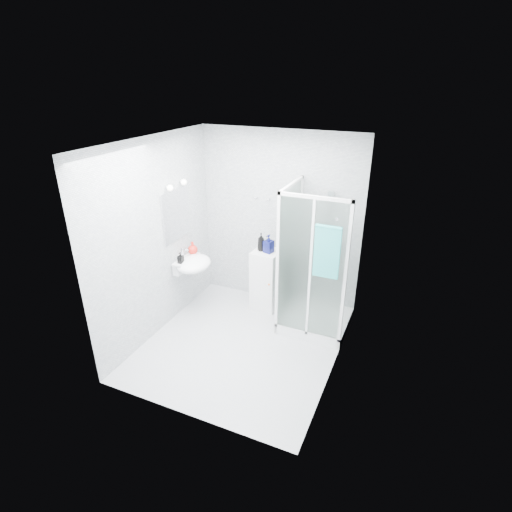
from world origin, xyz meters
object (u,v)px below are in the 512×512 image
at_px(shampoo_bottle_b, 269,244).
at_px(shampoo_bottle_a, 261,242).
at_px(soap_dispenser_orange, 193,248).
at_px(shower_enclosure, 310,299).
at_px(hand_towel, 327,251).
at_px(wall_basin, 192,264).
at_px(soap_dispenser_black, 181,258).
at_px(storage_cabinet, 266,280).

bearing_deg(shampoo_bottle_b, shampoo_bottle_a, 174.67).
height_order(shampoo_bottle_a, soap_dispenser_orange, shampoo_bottle_a).
relative_size(shower_enclosure, hand_towel, 3.04).
relative_size(shower_enclosure, shampoo_bottle_b, 7.53).
bearing_deg(hand_towel, shower_enclosure, 124.79).
height_order(wall_basin, soap_dispenser_black, soap_dispenser_black).
distance_m(wall_basin, storage_cabinet, 1.12).
bearing_deg(shampoo_bottle_b, soap_dispenser_black, -145.86).
distance_m(soap_dispenser_orange, soap_dispenser_black, 0.34).
bearing_deg(soap_dispenser_black, hand_towel, 2.08).
height_order(wall_basin, hand_towel, hand_towel).
height_order(shower_enclosure, storage_cabinet, shower_enclosure).
bearing_deg(wall_basin, soap_dispenser_orange, 116.96).
bearing_deg(soap_dispenser_orange, wall_basin, -63.04).
bearing_deg(wall_basin, shampoo_bottle_b, 29.54).
distance_m(shampoo_bottle_b, soap_dispenser_orange, 1.11).
height_order(hand_towel, shampoo_bottle_b, hand_towel).
bearing_deg(storage_cabinet, hand_towel, -27.49).
bearing_deg(soap_dispenser_black, shampoo_bottle_a, 38.07).
height_order(wall_basin, shampoo_bottle_b, shampoo_bottle_b).
distance_m(shower_enclosure, soap_dispenser_black, 1.86).
bearing_deg(shower_enclosure, storage_cabinet, 161.92).
bearing_deg(hand_towel, storage_cabinet, 147.75).
height_order(hand_towel, soap_dispenser_orange, hand_towel).
bearing_deg(wall_basin, storage_cabinet, 31.36).
relative_size(hand_towel, soap_dispenser_orange, 3.57).
height_order(wall_basin, storage_cabinet, wall_basin).
xyz_separation_m(storage_cabinet, hand_towel, (1.02, -0.64, 0.91)).
bearing_deg(storage_cabinet, shampoo_bottle_a, -170.72).
height_order(shower_enclosure, shampoo_bottle_a, shower_enclosure).
relative_size(shampoo_bottle_b, soap_dispenser_black, 1.70).
relative_size(shampoo_bottle_a, soap_dispenser_black, 1.71).
relative_size(wall_basin, shampoo_bottle_a, 2.09).
xyz_separation_m(wall_basin, soap_dispenser_orange, (-0.09, 0.18, 0.16)).
distance_m(wall_basin, soap_dispenser_orange, 0.26).
height_order(storage_cabinet, soap_dispenser_orange, soap_dispenser_orange).
bearing_deg(shampoo_bottle_a, hand_towel, -29.92).
xyz_separation_m(wall_basin, hand_towel, (1.93, -0.09, 0.58)).
height_order(shower_enclosure, wall_basin, shower_enclosure).
relative_size(shampoo_bottle_b, soap_dispenser_orange, 1.44).
bearing_deg(shower_enclosure, wall_basin, -169.19).
bearing_deg(soap_dispenser_black, shampoo_bottle_b, 34.14).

